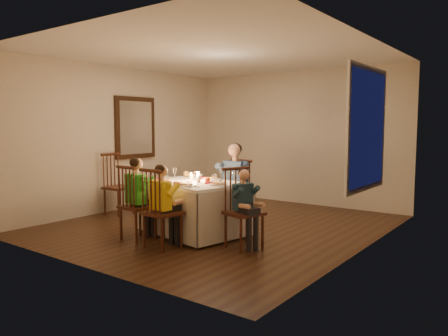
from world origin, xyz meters
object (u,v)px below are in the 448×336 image
Objects in this scene: child_green at (139,239)px; child_yellow at (163,248)px; dining_table at (194,197)px; serving_bowl at (195,176)px; chair_end at (244,248)px; child_teal at (244,248)px; chair_near_right at (163,248)px; adult at (234,225)px; chair_near_left at (139,239)px; chair_adult at (234,225)px; chair_extra at (120,214)px.

child_green reaches higher than child_yellow.
serving_bowl reaches higher than dining_table.
child_teal is at bearing 0.00° from chair_end.
serving_bowl is (-0.49, 1.22, 0.77)m from chair_near_right.
child_yellow is (0.02, -1.58, 0.00)m from adult.
chair_near_left is 0.96× the size of child_yellow.
chair_near_right is at bearing -66.68° from dining_table.
child_green is (-1.39, -0.50, 0.00)m from chair_end.
adult is at bearing -105.06° from chair_near_left.
chair_adult is at bearing -85.02° from chair_near_right.
serving_bowl reaches higher than chair_near_right.
adult reaches higher than chair_near_left.
chair_near_right is at bearing 144.64° from chair_end.
chair_adult is 2.14m from chair_extra.
chair_extra is 2.95m from child_teal.
dining_table reaches higher than adult.
child_yellow reaches higher than chair_near_right.
child_teal is at bearing -154.82° from chair_near_left.
dining_table is 1.15m from chair_end.
dining_table is at bearing -113.91° from chair_near_left.
child_green is (1.53, -0.96, 0.00)m from chair_extra.
chair_near_left is 0.96× the size of chair_extra.
chair_near_left is 1.81m from chair_extra.
chair_adult is 1.29m from child_teal.
chair_near_right is 1.58m from adult.
dining_table is 0.95m from chair_adult.
dining_table is at bearing -99.64° from adult.
chair_near_left reaches higher than child_teal.
child_green is (-0.56, 0.10, 0.00)m from chair_near_right.
child_teal is (1.39, 0.50, 0.00)m from chair_near_left.
dining_table is at bearing 96.85° from chair_end.
chair_adult is 1.58m from child_green.
chair_extra is (-1.53, 0.96, 0.00)m from chair_near_left.
child_green is at bearing -108.73° from adult.
chair_extra is at bearing -22.40° from chair_near_right.
child_green is 1.11× the size of child_teal.
chair_end is at bearing -0.08° from dining_table.
child_teal is (0.84, -0.98, 0.00)m from chair_adult.
chair_extra reaches higher than child_teal.
chair_end is (0.99, -0.20, -0.53)m from dining_table.
chair_end is at bearing -154.82° from child_green.
child_green is (-0.39, -0.71, -0.53)m from dining_table.
child_teal is at bearing -102.39° from chair_extra.
adult is (-0.02, 1.58, 0.00)m from chair_near_right.
serving_bowl is (-0.48, -0.36, 0.77)m from adult.
child_green is at bearing 128.33° from child_teal.
child_teal is (0.84, -0.98, 0.00)m from adult.
child_yellow is 1.52m from serving_bowl.
child_yellow is at bearing -0.00° from chair_near_right.
dining_table reaches higher than chair_end.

